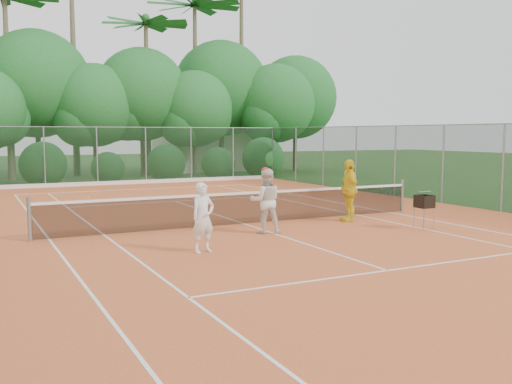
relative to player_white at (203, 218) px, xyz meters
The scene contains 15 objects.
ground 4.15m from the player_white, 50.89° to the left, with size 120.00×120.00×0.00m, color #214418.
clay_court 4.15m from the player_white, 50.89° to the left, with size 18.00×36.00×0.02m, color #C95F2E.
club_building 29.53m from the player_white, 66.93° to the left, with size 8.00×5.00×3.00m, color beige.
tennis_net 4.08m from the player_white, 50.89° to the left, with size 11.97×0.10×1.10m.
player_white is the anchor object (origin of this frame).
player_center_grp 2.89m from the player_white, 33.27° to the left, with size 1.01×0.90×1.77m.
player_yellow 6.10m from the player_white, 22.06° to the left, with size 1.11×0.46×1.89m, color yellow.
ball_hopper 6.66m from the player_white, ahead, with size 0.42×0.42×0.96m.
stray_ball_a 12.29m from the player_white, 91.38° to the left, with size 0.07×0.07×0.07m, color yellow.
stray_ball_b 13.83m from the player_white, 89.25° to the left, with size 0.07×0.07×0.07m, color #D7E435.
stray_ball_c 16.05m from the player_white, 66.52° to the left, with size 0.07×0.07×0.07m, color #C5DC33.
court_markings 4.15m from the player_white, 50.89° to the left, with size 11.03×23.83×0.01m.
fence_back 18.35m from the player_white, 81.95° to the left, with size 18.07×0.07×3.00m.
fence_right 11.71m from the player_white, ahead, with size 0.07×33.07×3.00m.
tropical_treeline 24.11m from the player_white, 80.29° to the left, with size 32.10×8.49×15.03m.
Camera 1 is at (-7.20, -14.98, 2.69)m, focal length 40.00 mm.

